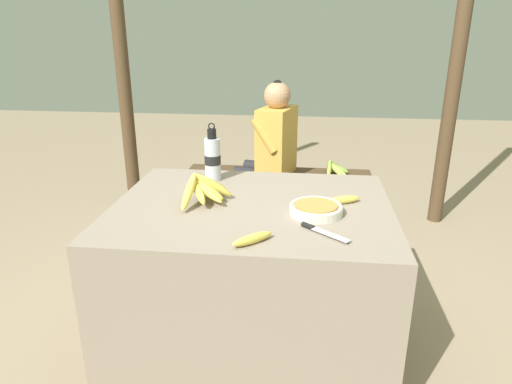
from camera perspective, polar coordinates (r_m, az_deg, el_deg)
The scene contains 13 objects.
ground_plane at distance 2.35m, azimuth -0.46°, elevation -18.01°, with size 12.00×12.00×0.00m, color gray.
market_counter at distance 2.15m, azimuth -0.48°, elevation -10.47°, with size 1.21×0.96×0.72m.
banana_bunch_ripe at distance 2.02m, azimuth -6.53°, elevation 0.62°, with size 0.21×0.31×0.15m.
serving_bowl at distance 1.90m, azimuth 7.51°, elevation -2.05°, with size 0.22×0.22×0.04m.
water_bottle at distance 2.29m, azimuth -5.45°, elevation 4.24°, with size 0.08×0.08×0.29m.
loose_banana_front at distance 1.64m, azimuth -0.44°, elevation -5.88°, with size 0.15×0.14×0.04m.
loose_banana_side at distance 2.03m, azimuth 10.76°, elevation -0.98°, with size 0.16×0.10×0.04m.
knife at distance 1.74m, azimuth 7.77°, elevation -4.70°, with size 0.18×0.16×0.02m.
wooden_bench at distance 3.37m, azimuth 2.77°, elevation 1.12°, with size 1.35×0.32×0.44m.
seated_vendor at distance 3.28m, azimuth 1.79°, elevation 5.72°, with size 0.46×0.43×1.11m.
banana_bunch_green at distance 3.33m, azimuth 9.80°, elevation 3.05°, with size 0.17×0.27×0.12m.
support_post_near at distance 3.76m, azimuth -16.74°, elevation 18.42°, with size 0.11×0.11×2.80m.
support_post_far at distance 3.63m, azimuth 24.24°, elevation 17.54°, with size 0.11×0.11×2.80m.
Camera 1 is at (0.23, -1.84, 1.45)m, focal length 32.00 mm.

